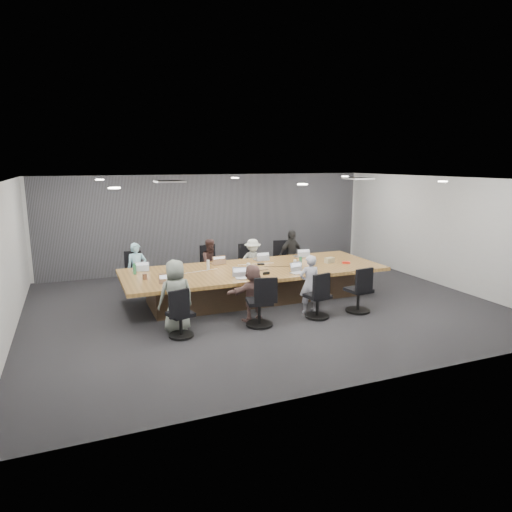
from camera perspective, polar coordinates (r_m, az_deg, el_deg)
name	(u,v)px	position (r m, az deg, el deg)	size (l,w,h in m)	color
floor	(263,305)	(10.32, 0.83, -6.14)	(10.00, 8.00, 0.00)	#27272A
ceiling	(263,179)	(9.84, 0.88, 9.59)	(10.00, 8.00, 0.00)	white
wall_back	(211,222)	(13.72, -5.64, 4.25)	(10.00, 2.80, 0.00)	#BDBCBB
wall_front	(374,291)	(6.57, 14.51, -4.20)	(10.00, 2.80, 0.00)	#BDBCBB
wall_left	(5,262)	(9.31, -28.84, -0.67)	(8.00, 2.80, 0.00)	#BDBCBB
wall_right	(441,231)	(12.76, 22.07, 2.90)	(8.00, 2.80, 0.00)	#BDBCBB
curtain	(212,222)	(13.64, -5.54, 4.21)	(9.80, 0.04, 2.80)	#525158
conference_table	(254,282)	(10.65, -0.20, -3.32)	(6.00, 2.20, 0.74)	#3F2D1E
chair_0	(136,276)	(11.67, -14.83, -2.46)	(0.52, 0.52, 0.77)	black
chair_1	(208,269)	(12.02, -6.05, -1.59)	(0.56, 0.56, 0.83)	black
chair_2	(248,266)	(12.37, -1.02, -1.32)	(0.51, 0.51, 0.76)	black
chair_3	(285,263)	(12.80, 3.68, -0.82)	(0.53, 0.53, 0.79)	black
chair_4	(181,318)	(8.51, -9.40, -7.66)	(0.49, 0.49, 0.72)	black
chair_5	(259,305)	(8.93, 0.41, -6.20)	(0.56, 0.56, 0.83)	black
chair_6	(317,300)	(9.48, 7.68, -5.43)	(0.52, 0.52, 0.77)	black
chair_7	(358,294)	(9.99, 12.68, -4.61)	(0.55, 0.55, 0.81)	black
person_0	(137,269)	(11.28, -14.66, -1.62)	(0.47, 0.31, 1.28)	#91CBE0
laptop_0	(140,270)	(10.72, -14.31, -1.68)	(0.32, 0.22, 0.02)	#B2B2B7
person_1	(211,263)	(11.64, -5.60, -0.94)	(0.61, 0.48, 1.26)	#3B2624
laptop_1	(218,263)	(11.10, -4.81, -0.90)	(0.32, 0.22, 0.02)	#8C6647
person_2	(253,261)	(12.00, -0.43, -0.67)	(0.77, 0.44, 1.18)	beige
laptop_2	(261,260)	(11.47, 0.58, -0.45)	(0.34, 0.23, 0.02)	#B2B2B7
person_3	(291,255)	(12.43, 4.39, 0.14)	(0.80, 0.33, 1.36)	black
laptop_3	(300,256)	(11.94, 5.56, -0.02)	(0.34, 0.23, 0.02)	#B2B2B7
person_4	(176,296)	(8.74, -9.98, -4.90)	(0.67, 0.44, 1.38)	gray
laptop_4	(170,285)	(9.24, -10.71, -3.64)	(0.32, 0.22, 0.02)	#8C6647
person_5	(253,293)	(9.19, -0.41, -4.59)	(1.08, 0.34, 1.16)	brown
laptop_5	(243,278)	(9.64, -1.62, -2.79)	(0.30, 0.21, 0.02)	#B2B2B7
person_6	(310,284)	(9.71, 6.71, -3.51)	(0.46, 0.30, 1.26)	#B2B1C2
laptop_6	(298,273)	(10.15, 5.24, -2.10)	(0.31, 0.21, 0.02)	#B2B2B7
bottle_green_left	(135,269)	(10.34, -14.94, -1.56)	(0.07, 0.07, 0.24)	#2D7C4C
bottle_green_right	(300,262)	(10.76, 5.58, -0.72)	(0.07, 0.07, 0.24)	#2D7C4C
bottle_clear	(208,265)	(10.46, -6.00, -1.11)	(0.07, 0.07, 0.23)	silver
cup_white_far	(248,265)	(10.62, -0.97, -1.18)	(0.09, 0.09, 0.11)	white
cup_white_near	(295,262)	(11.12, 4.89, -0.69)	(0.07, 0.07, 0.09)	white
mug_brown	(145,277)	(9.84, -13.74, -2.53)	(0.10, 0.10, 0.12)	brown
mic_left	(236,271)	(10.29, -2.53, -1.84)	(0.14, 0.09, 0.03)	black
mic_right	(261,264)	(10.94, 0.61, -1.01)	(0.16, 0.11, 0.03)	black
stapler	(266,273)	(9.99, 1.29, -2.17)	(0.15, 0.04, 0.06)	black
canvas_bag	(329,260)	(11.29, 9.16, -0.52)	(0.23, 0.14, 0.12)	tan
snack_packet	(346,262)	(11.30, 11.19, -0.80)	(0.18, 0.12, 0.04)	red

